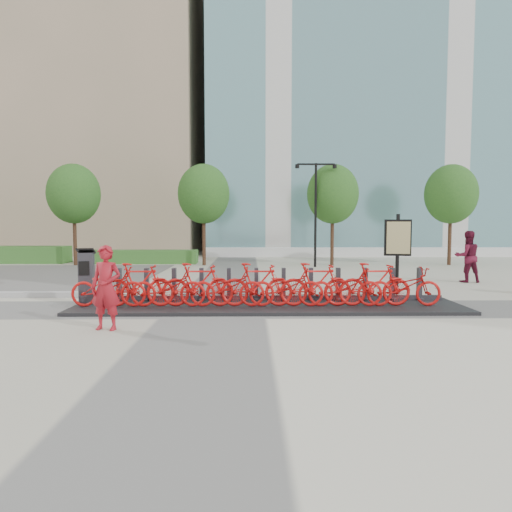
{
  "coord_description": "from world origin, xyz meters",
  "views": [
    {
      "loc": [
        0.84,
        -11.07,
        2.08
      ],
      "look_at": [
        1.0,
        1.5,
        1.2
      ],
      "focal_mm": 32.0,
      "sensor_mm": 36.0,
      "label": 1
    }
  ],
  "objects_px": {
    "worker_red": "(106,288)",
    "kiosk": "(87,276)",
    "map_sign": "(398,241)",
    "bike_0": "(109,287)",
    "pedestrian": "(467,257)"
  },
  "relations": [
    {
      "from": "worker_red",
      "to": "kiosk",
      "type": "bearing_deg",
      "value": 126.37
    },
    {
      "from": "kiosk",
      "to": "map_sign",
      "type": "distance_m",
      "value": 8.82
    },
    {
      "from": "bike_0",
      "to": "kiosk",
      "type": "distance_m",
      "value": 0.99
    },
    {
      "from": "pedestrian",
      "to": "map_sign",
      "type": "xyz_separation_m",
      "value": [
        -3.39,
        -2.67,
        0.65
      ]
    },
    {
      "from": "worker_red",
      "to": "map_sign",
      "type": "xyz_separation_m",
      "value": [
        7.22,
        4.59,
        0.74
      ]
    },
    {
      "from": "worker_red",
      "to": "map_sign",
      "type": "bearing_deg",
      "value": 42.29
    },
    {
      "from": "worker_red",
      "to": "pedestrian",
      "type": "height_order",
      "value": "pedestrian"
    },
    {
      "from": "pedestrian",
      "to": "map_sign",
      "type": "distance_m",
      "value": 4.36
    },
    {
      "from": "kiosk",
      "to": "bike_0",
      "type": "bearing_deg",
      "value": -47.47
    },
    {
      "from": "worker_red",
      "to": "pedestrian",
      "type": "distance_m",
      "value": 12.86
    },
    {
      "from": "bike_0",
      "to": "worker_red",
      "type": "height_order",
      "value": "worker_red"
    },
    {
      "from": "bike_0",
      "to": "map_sign",
      "type": "bearing_deg",
      "value": -72.47
    },
    {
      "from": "bike_0",
      "to": "kiosk",
      "type": "height_order",
      "value": "kiosk"
    },
    {
      "from": "map_sign",
      "to": "kiosk",
      "type": "bearing_deg",
      "value": -154.25
    },
    {
      "from": "pedestrian",
      "to": "map_sign",
      "type": "bearing_deg",
      "value": 40.09
    }
  ]
}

